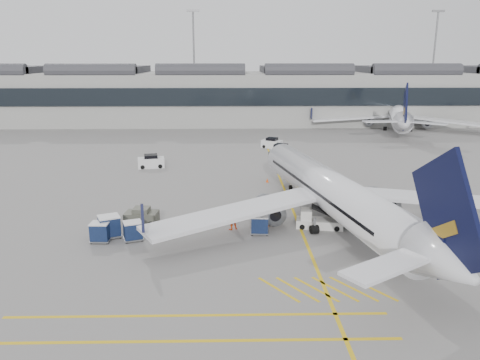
{
  "coord_description": "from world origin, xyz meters",
  "views": [
    {
      "loc": [
        4.02,
        -33.96,
        14.35
      ],
      "look_at": [
        4.81,
        5.25,
        4.0
      ],
      "focal_mm": 35.0,
      "sensor_mm": 36.0,
      "label": 1
    }
  ],
  "objects_px": {
    "airliner_main": "(333,193)",
    "belt_loader": "(318,221)",
    "ramp_agent_a": "(269,217)",
    "pushback_tug": "(142,217)",
    "ramp_agent_b": "(232,219)",
    "baggage_cart_a": "(260,224)"
  },
  "relations": [
    {
      "from": "airliner_main",
      "to": "belt_loader",
      "type": "bearing_deg",
      "value": -166.77
    },
    {
      "from": "ramp_agent_a",
      "to": "pushback_tug",
      "type": "bearing_deg",
      "value": 134.26
    },
    {
      "from": "airliner_main",
      "to": "belt_loader",
      "type": "relative_size",
      "value": 7.33
    },
    {
      "from": "belt_loader",
      "to": "ramp_agent_a",
      "type": "bearing_deg",
      "value": -176.04
    },
    {
      "from": "airliner_main",
      "to": "belt_loader",
      "type": "height_order",
      "value": "airliner_main"
    },
    {
      "from": "belt_loader",
      "to": "ramp_agent_b",
      "type": "relative_size",
      "value": 2.53
    },
    {
      "from": "ramp_agent_a",
      "to": "ramp_agent_b",
      "type": "bearing_deg",
      "value": 150.13
    },
    {
      "from": "airliner_main",
      "to": "ramp_agent_a",
      "type": "height_order",
      "value": "airliner_main"
    },
    {
      "from": "airliner_main",
      "to": "belt_loader",
      "type": "distance_m",
      "value": 2.73
    },
    {
      "from": "airliner_main",
      "to": "baggage_cart_a",
      "type": "xyz_separation_m",
      "value": [
        -6.51,
        -2.04,
        -2.02
      ]
    },
    {
      "from": "pushback_tug",
      "to": "ramp_agent_a",
      "type": "bearing_deg",
      "value": 2.48
    },
    {
      "from": "airliner_main",
      "to": "pushback_tug",
      "type": "bearing_deg",
      "value": 167.31
    },
    {
      "from": "baggage_cart_a",
      "to": "ramp_agent_a",
      "type": "xyz_separation_m",
      "value": [
        0.92,
        1.84,
        -0.03
      ]
    },
    {
      "from": "airliner_main",
      "to": "ramp_agent_a",
      "type": "distance_m",
      "value": 5.95
    },
    {
      "from": "airliner_main",
      "to": "pushback_tug",
      "type": "height_order",
      "value": "airliner_main"
    },
    {
      "from": "baggage_cart_a",
      "to": "pushback_tug",
      "type": "height_order",
      "value": "baggage_cart_a"
    },
    {
      "from": "airliner_main",
      "to": "pushback_tug",
      "type": "relative_size",
      "value": 12.28
    },
    {
      "from": "ramp_agent_a",
      "to": "pushback_tug",
      "type": "distance_m",
      "value": 11.19
    },
    {
      "from": "airliner_main",
      "to": "baggage_cart_a",
      "type": "distance_m",
      "value": 7.11
    },
    {
      "from": "belt_loader",
      "to": "pushback_tug",
      "type": "xyz_separation_m",
      "value": [
        -15.42,
        0.93,
        0.13
      ]
    },
    {
      "from": "baggage_cart_a",
      "to": "pushback_tug",
      "type": "xyz_separation_m",
      "value": [
        -10.25,
        2.35,
        -0.15
      ]
    },
    {
      "from": "belt_loader",
      "to": "ramp_agent_a",
      "type": "height_order",
      "value": "belt_loader"
    }
  ]
}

